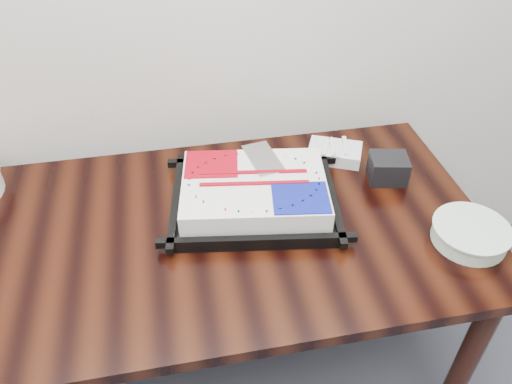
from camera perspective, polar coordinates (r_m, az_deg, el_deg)
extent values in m
cube|color=black|center=(1.56, -6.85, -4.76)|extent=(1.80, 0.90, 0.04)
cylinder|color=black|center=(1.85, 22.95, -17.27)|extent=(0.07, 0.07, 0.71)
cylinder|color=black|center=(2.25, 14.09, -2.12)|extent=(0.07, 0.07, 0.71)
cube|color=black|center=(1.61, -0.20, -1.20)|extent=(0.57, 0.48, 0.02)
cube|color=white|center=(1.58, -0.21, 0.19)|extent=(0.50, 0.40, 0.08)
cube|color=#990312|center=(1.61, -5.57, 2.75)|extent=(0.19, 0.17, 0.00)
cube|color=navy|center=(1.51, 5.49, -0.13)|extent=(0.19, 0.17, 0.00)
cube|color=silver|center=(1.65, 0.21, 3.93)|extent=(0.12, 0.19, 0.00)
cylinder|color=white|center=(1.62, 23.25, -4.49)|extent=(0.22, 0.22, 0.05)
cylinder|color=white|center=(1.60, 23.50, -3.78)|extent=(0.23, 0.23, 0.01)
cube|color=silver|center=(1.83, 8.98, 4.47)|extent=(0.22, 0.19, 0.05)
cube|color=black|center=(1.76, 14.85, 2.64)|extent=(0.14, 0.13, 0.09)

